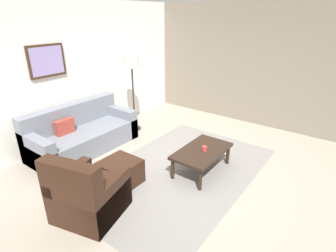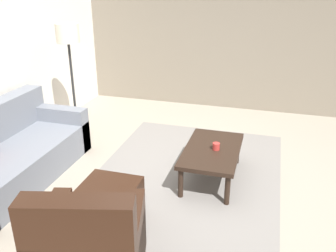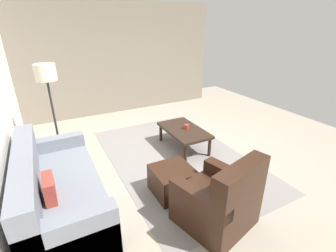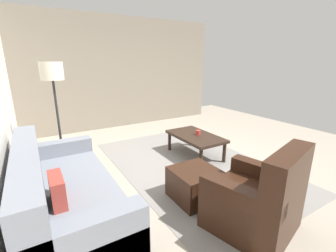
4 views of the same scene
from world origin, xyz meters
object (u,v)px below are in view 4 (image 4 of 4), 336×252
at_px(lamp_standing, 53,83).
at_px(ottoman, 195,184).
at_px(coffee_table, 195,138).
at_px(armchair_leather, 259,204).
at_px(couch_main, 60,198).
at_px(cup, 198,133).

bearing_deg(lamp_standing, ottoman, -142.54).
bearing_deg(coffee_table, armchair_leather, 161.42).
height_order(couch_main, lamp_standing, lamp_standing).
distance_m(couch_main, cup, 2.53).
bearing_deg(couch_main, cup, -74.34).
relative_size(couch_main, coffee_table, 1.92).
bearing_deg(ottoman, couch_main, 75.32).
relative_size(armchair_leather, coffee_table, 0.89).
relative_size(coffee_table, lamp_standing, 0.64).
relative_size(ottoman, lamp_standing, 0.33).
bearing_deg(lamp_standing, armchair_leather, -148.72).
distance_m(armchair_leather, ottoman, 0.83).
relative_size(armchair_leather, ottoman, 1.74).
xyz_separation_m(couch_main, coffee_table, (0.69, -2.38, 0.06)).
bearing_deg(ottoman, coffee_table, -37.69).
relative_size(armchair_leather, cup, 11.44).
xyz_separation_m(armchair_leather, coffee_table, (1.90, -0.64, 0.05)).
relative_size(ottoman, coffee_table, 0.51).
bearing_deg(cup, ottoman, 140.45).
height_order(cup, lamp_standing, lamp_standing).
height_order(coffee_table, lamp_standing, lamp_standing).
height_order(armchair_leather, lamp_standing, lamp_standing).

